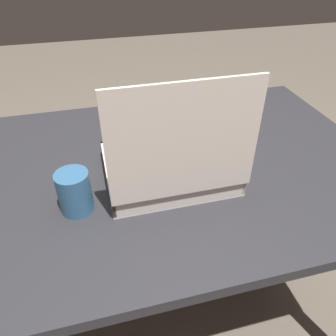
% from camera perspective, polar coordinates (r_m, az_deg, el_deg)
% --- Properties ---
extents(ground_plane, '(8.00, 8.00, 0.00)m').
position_cam_1_polar(ground_plane, '(1.47, 0.30, -22.57)').
color(ground_plane, '#6B6054').
extents(dining_table, '(1.19, 0.82, 0.72)m').
position_cam_1_polar(dining_table, '(0.98, 0.42, -3.67)').
color(dining_table, '#2D2D33').
rests_on(dining_table, ground_plane).
extents(donut_box, '(0.33, 0.27, 0.31)m').
position_cam_1_polar(donut_box, '(0.81, 1.19, 0.82)').
color(donut_box, white).
rests_on(donut_box, dining_table).
extents(coffee_mug, '(0.08, 0.08, 0.10)m').
position_cam_1_polar(coffee_mug, '(0.77, -15.97, -3.95)').
color(coffee_mug, teal).
rests_on(coffee_mug, dining_table).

